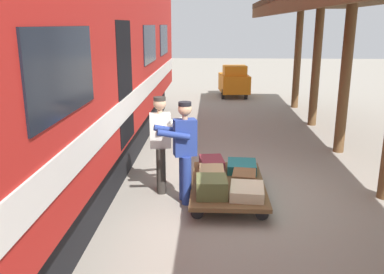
{
  "coord_description": "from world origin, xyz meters",
  "views": [
    {
      "loc": [
        0.64,
        6.73,
        2.89
      ],
      "look_at": [
        0.94,
        0.39,
        1.15
      ],
      "focal_mm": 38.61,
      "sensor_mm": 36.0,
      "label": 1
    }
  ],
  "objects_px": {
    "suitcase_brown_leather": "(244,177)",
    "luggage_cart": "(228,184)",
    "suitcase_burgundy_valise": "(212,164)",
    "suitcase_tan_vintage": "(212,175)",
    "suitcase_cream_canvas": "(247,191)",
    "porter_by_door": "(162,141)",
    "suitcase_teal_softside": "(242,166)",
    "train_car": "(36,76)",
    "baggage_tug": "(234,81)",
    "porter_in_overalls": "(184,149)",
    "suitcase_olive_duffel": "(212,187)"
  },
  "relations": [
    {
      "from": "suitcase_teal_softside",
      "to": "suitcase_cream_canvas",
      "type": "relative_size",
      "value": 0.93
    },
    {
      "from": "luggage_cart",
      "to": "porter_by_door",
      "type": "distance_m",
      "value": 1.36
    },
    {
      "from": "luggage_cart",
      "to": "suitcase_olive_duffel",
      "type": "height_order",
      "value": "suitcase_olive_duffel"
    },
    {
      "from": "suitcase_burgundy_valise",
      "to": "suitcase_cream_canvas",
      "type": "distance_m",
      "value": 1.29
    },
    {
      "from": "suitcase_burgundy_valise",
      "to": "suitcase_teal_softside",
      "type": "bearing_deg",
      "value": 180.0
    },
    {
      "from": "suitcase_burgundy_valise",
      "to": "suitcase_tan_vintage",
      "type": "relative_size",
      "value": 0.89
    },
    {
      "from": "luggage_cart",
      "to": "suitcase_brown_leather",
      "type": "height_order",
      "value": "suitcase_brown_leather"
    },
    {
      "from": "porter_in_overalls",
      "to": "suitcase_brown_leather",
      "type": "bearing_deg",
      "value": -167.39
    },
    {
      "from": "porter_by_door",
      "to": "train_car",
      "type": "bearing_deg",
      "value": 3.6
    },
    {
      "from": "suitcase_tan_vintage",
      "to": "suitcase_brown_leather",
      "type": "bearing_deg",
      "value": 180.0
    },
    {
      "from": "luggage_cart",
      "to": "suitcase_teal_softside",
      "type": "relative_size",
      "value": 3.65
    },
    {
      "from": "train_car",
      "to": "baggage_tug",
      "type": "relative_size",
      "value": 8.98
    },
    {
      "from": "porter_in_overalls",
      "to": "baggage_tug",
      "type": "height_order",
      "value": "porter_in_overalls"
    },
    {
      "from": "train_car",
      "to": "suitcase_brown_leather",
      "type": "bearing_deg",
      "value": 178.52
    },
    {
      "from": "suitcase_burgundy_valise",
      "to": "baggage_tug",
      "type": "xyz_separation_m",
      "value": [
        -0.9,
        -9.69,
        0.24
      ]
    },
    {
      "from": "suitcase_teal_softside",
      "to": "porter_by_door",
      "type": "relative_size",
      "value": 0.34
    },
    {
      "from": "train_car",
      "to": "suitcase_burgundy_valise",
      "type": "xyz_separation_m",
      "value": [
        -2.94,
        -0.49,
        -1.67
      ]
    },
    {
      "from": "porter_by_door",
      "to": "porter_in_overalls",
      "type": "bearing_deg",
      "value": 133.01
    },
    {
      "from": "baggage_tug",
      "to": "suitcase_cream_canvas",
      "type": "bearing_deg",
      "value": 88.17
    },
    {
      "from": "suitcase_burgundy_valise",
      "to": "porter_by_door",
      "type": "relative_size",
      "value": 0.33
    },
    {
      "from": "suitcase_burgundy_valise",
      "to": "suitcase_cream_canvas",
      "type": "xyz_separation_m",
      "value": [
        -0.56,
        1.17,
        -0.03
      ]
    },
    {
      "from": "suitcase_burgundy_valise",
      "to": "porter_in_overalls",
      "type": "bearing_deg",
      "value": 60.49
    },
    {
      "from": "luggage_cart",
      "to": "suitcase_cream_canvas",
      "type": "distance_m",
      "value": 0.66
    },
    {
      "from": "train_car",
      "to": "baggage_tug",
      "type": "distance_m",
      "value": 10.98
    },
    {
      "from": "suitcase_cream_canvas",
      "to": "baggage_tug",
      "type": "xyz_separation_m",
      "value": [
        -0.35,
        -10.86,
        0.27
      ]
    },
    {
      "from": "suitcase_olive_duffel",
      "to": "porter_in_overalls",
      "type": "bearing_deg",
      "value": -37.86
    },
    {
      "from": "suitcase_cream_canvas",
      "to": "porter_in_overalls",
      "type": "relative_size",
      "value": 0.37
    },
    {
      "from": "suitcase_brown_leather",
      "to": "porter_by_door",
      "type": "relative_size",
      "value": 0.28
    },
    {
      "from": "luggage_cart",
      "to": "suitcase_teal_softside",
      "type": "bearing_deg",
      "value": -115.48
    },
    {
      "from": "luggage_cart",
      "to": "suitcase_cream_canvas",
      "type": "relative_size",
      "value": 3.41
    },
    {
      "from": "train_car",
      "to": "baggage_tug",
      "type": "height_order",
      "value": "train_car"
    },
    {
      "from": "luggage_cart",
      "to": "baggage_tug",
      "type": "height_order",
      "value": "baggage_tug"
    },
    {
      "from": "suitcase_teal_softside",
      "to": "suitcase_burgundy_valise",
      "type": "height_order",
      "value": "suitcase_burgundy_valise"
    },
    {
      "from": "suitcase_tan_vintage",
      "to": "porter_by_door",
      "type": "bearing_deg",
      "value": -14.11
    },
    {
      "from": "suitcase_tan_vintage",
      "to": "suitcase_cream_canvas",
      "type": "bearing_deg",
      "value": 133.62
    },
    {
      "from": "baggage_tug",
      "to": "suitcase_olive_duffel",
      "type": "bearing_deg",
      "value": 85.24
    },
    {
      "from": "suitcase_tan_vintage",
      "to": "suitcase_teal_softside",
      "type": "bearing_deg",
      "value": -133.62
    },
    {
      "from": "suitcase_teal_softside",
      "to": "suitcase_cream_canvas",
      "type": "height_order",
      "value": "suitcase_teal_softside"
    },
    {
      "from": "suitcase_tan_vintage",
      "to": "porter_in_overalls",
      "type": "xyz_separation_m",
      "value": [
        0.46,
        0.23,
        0.54
      ]
    },
    {
      "from": "suitcase_tan_vintage",
      "to": "luggage_cart",
      "type": "bearing_deg",
      "value": 180.0
    },
    {
      "from": "suitcase_cream_canvas",
      "to": "porter_in_overalls",
      "type": "height_order",
      "value": "porter_in_overalls"
    },
    {
      "from": "suitcase_olive_duffel",
      "to": "suitcase_tan_vintage",
      "type": "height_order",
      "value": "suitcase_olive_duffel"
    },
    {
      "from": "suitcase_brown_leather",
      "to": "suitcase_teal_softside",
      "type": "relative_size",
      "value": 0.82
    },
    {
      "from": "suitcase_brown_leather",
      "to": "suitcase_cream_canvas",
      "type": "relative_size",
      "value": 0.77
    },
    {
      "from": "train_car",
      "to": "suitcase_cream_canvas",
      "type": "xyz_separation_m",
      "value": [
        -3.49,
        0.67,
        -1.71
      ]
    },
    {
      "from": "suitcase_brown_leather",
      "to": "baggage_tug",
      "type": "relative_size",
      "value": 0.27
    },
    {
      "from": "suitcase_brown_leather",
      "to": "luggage_cart",
      "type": "bearing_deg",
      "value": 0.0
    },
    {
      "from": "suitcase_burgundy_valise",
      "to": "suitcase_cream_canvas",
      "type": "relative_size",
      "value": 0.89
    },
    {
      "from": "suitcase_burgundy_valise",
      "to": "porter_in_overalls",
      "type": "distance_m",
      "value": 1.07
    },
    {
      "from": "suitcase_teal_softside",
      "to": "train_car",
      "type": "bearing_deg",
      "value": 8.04
    }
  ]
}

